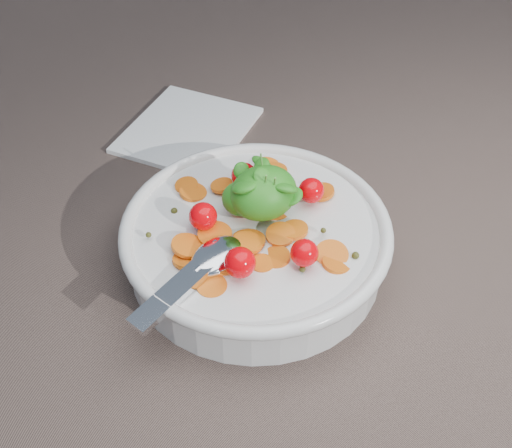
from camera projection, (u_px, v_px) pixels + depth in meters
ground at (273, 246)px, 0.68m from camera, size 6.00×6.00×0.00m
bowl at (256, 240)px, 0.64m from camera, size 0.29×0.27×0.11m
napkin at (188, 130)px, 0.83m from camera, size 0.22×0.21×0.01m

